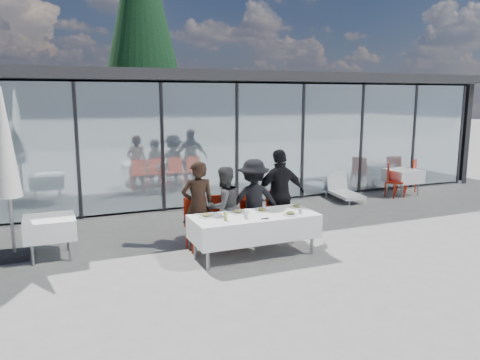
% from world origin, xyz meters
% --- Properties ---
extents(ground, '(90.00, 90.00, 0.00)m').
position_xyz_m(ground, '(0.00, 0.00, 0.00)').
color(ground, gray).
rests_on(ground, ground).
extents(pavilion, '(14.80, 8.80, 3.44)m').
position_xyz_m(pavilion, '(2.00, 8.16, 2.15)').
color(pavilion, gray).
rests_on(pavilion, ground).
extents(treeline, '(62.50, 2.00, 4.40)m').
position_xyz_m(treeline, '(-2.00, 28.00, 2.20)').
color(treeline, '#133D14').
rests_on(treeline, ground).
extents(dining_table, '(2.26, 0.96, 0.75)m').
position_xyz_m(dining_table, '(-0.16, 0.30, 0.54)').
color(dining_table, white).
rests_on(dining_table, ground).
extents(diner_a, '(0.65, 0.65, 1.68)m').
position_xyz_m(diner_a, '(-0.99, 0.99, 0.84)').
color(diner_a, black).
rests_on(diner_a, ground).
extents(diner_chair_a, '(0.44, 0.44, 0.97)m').
position_xyz_m(diner_chair_a, '(-0.99, 1.05, 0.54)').
color(diner_chair_a, red).
rests_on(diner_chair_a, ground).
extents(diner_b, '(0.91, 0.91, 1.54)m').
position_xyz_m(diner_b, '(-0.48, 0.99, 0.77)').
color(diner_b, '#444444').
rests_on(diner_b, ground).
extents(diner_chair_b, '(0.44, 0.44, 0.97)m').
position_xyz_m(diner_chair_b, '(-0.48, 1.05, 0.54)').
color(diner_chair_b, red).
rests_on(diner_chair_b, ground).
extents(diner_c, '(1.29, 1.29, 1.65)m').
position_xyz_m(diner_c, '(0.14, 0.99, 0.83)').
color(diner_c, black).
rests_on(diner_c, ground).
extents(diner_chair_c, '(0.44, 0.44, 0.97)m').
position_xyz_m(diner_chair_c, '(0.14, 1.05, 0.54)').
color(diner_chair_c, red).
rests_on(diner_chair_c, ground).
extents(diner_d, '(1.09, 1.09, 1.82)m').
position_xyz_m(diner_d, '(0.71, 0.99, 0.91)').
color(diner_d, black).
rests_on(diner_d, ground).
extents(diner_chair_d, '(0.44, 0.44, 0.97)m').
position_xyz_m(diner_chair_d, '(0.71, 1.05, 0.54)').
color(diner_chair_d, red).
rests_on(diner_chair_d, ground).
extents(plate_a, '(0.27, 0.27, 0.07)m').
position_xyz_m(plate_a, '(-1.00, 0.48, 0.78)').
color(plate_a, white).
rests_on(plate_a, dining_table).
extents(plate_b, '(0.27, 0.27, 0.07)m').
position_xyz_m(plate_b, '(-0.39, 0.51, 0.78)').
color(plate_b, white).
rests_on(plate_b, dining_table).
extents(plate_c, '(0.27, 0.27, 0.07)m').
position_xyz_m(plate_c, '(0.08, 0.48, 0.78)').
color(plate_c, white).
rests_on(plate_c, dining_table).
extents(plate_d, '(0.27, 0.27, 0.07)m').
position_xyz_m(plate_d, '(0.80, 0.48, 0.78)').
color(plate_d, white).
rests_on(plate_d, dining_table).
extents(plate_extra, '(0.27, 0.27, 0.07)m').
position_xyz_m(plate_extra, '(0.43, 0.04, 0.78)').
color(plate_extra, white).
rests_on(plate_extra, dining_table).
extents(juice_bottle, '(0.06, 0.06, 0.15)m').
position_xyz_m(juice_bottle, '(-0.77, 0.14, 0.82)').
color(juice_bottle, '#9FC853').
rests_on(juice_bottle, dining_table).
extents(drinking_glasses, '(1.10, 0.15, 0.10)m').
position_xyz_m(drinking_glasses, '(0.12, 0.08, 0.80)').
color(drinking_glasses, silver).
rests_on(drinking_glasses, dining_table).
extents(folded_eyeglasses, '(0.14, 0.03, 0.01)m').
position_xyz_m(folded_eyeglasses, '(-0.11, -0.04, 0.76)').
color(folded_eyeglasses, black).
rests_on(folded_eyeglasses, dining_table).
extents(spare_table_left, '(0.86, 0.86, 0.74)m').
position_xyz_m(spare_table_left, '(-3.55, 1.56, 0.55)').
color(spare_table_left, white).
rests_on(spare_table_left, ground).
extents(spare_table_right, '(0.86, 0.86, 0.74)m').
position_xyz_m(spare_table_right, '(5.98, 3.39, 0.55)').
color(spare_table_right, white).
rests_on(spare_table_right, ground).
extents(spare_chair_a, '(0.62, 0.62, 0.97)m').
position_xyz_m(spare_chair_a, '(5.47, 3.26, 0.54)').
color(spare_chair_a, red).
rests_on(spare_chair_a, ground).
extents(spare_chair_b, '(0.61, 0.61, 0.97)m').
position_xyz_m(spare_chair_b, '(6.47, 3.65, 0.54)').
color(spare_chair_b, red).
rests_on(spare_chair_b, ground).
extents(market_umbrella, '(0.50, 0.50, 3.00)m').
position_xyz_m(market_umbrella, '(-4.15, 1.76, 1.90)').
color(market_umbrella, black).
rests_on(market_umbrella, ground).
extents(lounger, '(0.79, 1.40, 0.72)m').
position_xyz_m(lounger, '(4.03, 3.56, 0.26)').
color(lounger, white).
rests_on(lounger, ground).
extents(conifer_tree, '(4.00, 4.00, 10.50)m').
position_xyz_m(conifer_tree, '(0.50, 13.00, 5.99)').
color(conifer_tree, '#382316').
rests_on(conifer_tree, ground).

